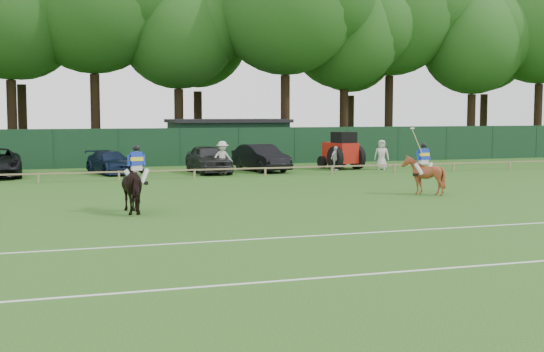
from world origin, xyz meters
name	(u,v)px	position (x,y,z in m)	size (l,w,h in m)	color
ground	(287,231)	(0.00, 0.00, 0.00)	(160.00, 160.00, 0.00)	#1E4C14
horse_dark	(137,186)	(-3.72, 5.54, 0.95)	(1.02, 2.24, 1.89)	black
horse_chestnut	(423,175)	(8.82, 7.39, 0.84)	(1.35, 1.52, 1.67)	maroon
sedan_navy	(111,163)	(-3.01, 22.25, 0.65)	(1.82, 4.49, 1.30)	#121E3A
hatch_grey	(209,159)	(2.49, 21.06, 0.82)	(1.93, 4.81, 1.64)	#2C2C2E
estate_black	(261,158)	(5.81, 21.39, 0.80)	(1.70, 4.87, 1.61)	black
spectator_left	(222,158)	(2.97, 19.65, 0.95)	(1.23, 0.71, 1.91)	beige
spectator_mid	(335,158)	(10.22, 20.36, 0.74)	(0.87, 0.36, 1.48)	silver
spectator_right	(382,155)	(13.18, 20.07, 0.92)	(0.90, 0.59, 1.84)	silver
rider_dark	(137,163)	(-3.72, 5.53, 1.76)	(0.94, 0.40, 1.41)	silver
rider_chestnut	(424,158)	(8.82, 7.38, 1.59)	(0.94, 0.58, 2.05)	silver
pitch_lines	(333,253)	(0.00, -3.50, 0.01)	(60.00, 5.10, 0.01)	silver
pitch_rail	(176,170)	(0.00, 18.00, 0.45)	(62.10, 0.10, 0.50)	#997F5B
perimeter_fence	(150,147)	(0.00, 27.00, 1.25)	(92.08, 0.08, 2.50)	#14351E
utility_shed	(228,140)	(6.00, 30.00, 1.54)	(8.40, 4.40, 3.04)	#14331E
tree_row	(161,158)	(2.00, 35.00, 0.00)	(96.00, 12.00, 21.00)	#26561C
tractor	(342,151)	(11.06, 21.35, 1.10)	(2.29, 3.03, 2.32)	#A9190F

